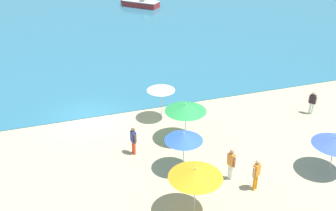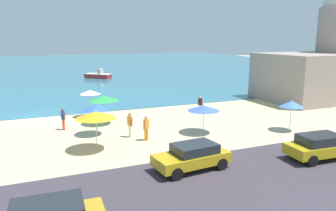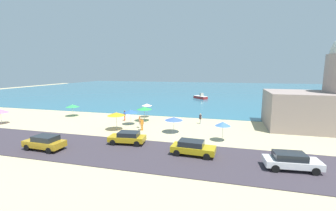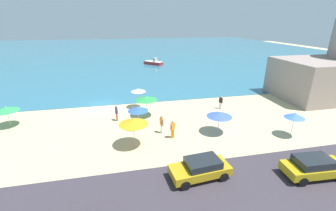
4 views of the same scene
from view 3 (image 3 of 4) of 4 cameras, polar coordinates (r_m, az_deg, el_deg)
ground_plane at (r=42.90m, az=-10.34°, el=-2.22°), size 160.00×160.00×0.00m
sea at (r=95.11m, az=3.89°, el=4.09°), size 150.00×110.00×0.05m
coastal_road at (r=28.21m, az=-26.24°, el=-8.95°), size 80.00×8.00×0.06m
beach_umbrella_0 at (r=26.97m, az=13.76°, el=-4.56°), size 1.77×1.77×2.38m
beach_umbrella_1 at (r=31.78m, az=-13.02°, el=-2.11°), size 2.45×2.45×2.55m
beach_umbrella_2 at (r=34.45m, az=-9.46°, el=-1.51°), size 2.00×2.00×2.32m
beach_umbrella_3 at (r=39.35m, az=-5.40°, el=0.18°), size 1.79×1.79×2.49m
beach_umbrella_4 at (r=29.76m, az=1.48°, el=-3.39°), size 2.36×2.36×2.16m
beach_umbrella_5 at (r=43.74m, az=-23.09°, el=-0.08°), size 2.34×2.34×2.18m
beach_umbrella_6 at (r=36.56m, az=-6.02°, el=-0.68°), size 2.44×2.44×2.41m
beach_umbrella_7 at (r=43.03m, az=-36.83°, el=-1.13°), size 2.28×2.28×2.37m
bather_0 at (r=35.05m, az=8.23°, el=-3.18°), size 0.38×0.49×1.64m
bather_1 at (r=32.53m, az=-7.22°, el=-3.96°), size 0.32×0.54×1.78m
bather_2 at (r=31.19m, az=-6.66°, el=-4.55°), size 0.52×0.36×1.75m
bather_3 at (r=37.59m, az=-10.94°, el=-2.37°), size 0.29×0.56×1.69m
parked_car_1 at (r=25.87m, az=-10.23°, el=-7.95°), size 4.17×2.20×1.38m
parked_car_2 at (r=22.38m, az=6.29°, el=-10.54°), size 4.34×2.08×1.44m
parked_car_3 at (r=26.96m, az=-28.81°, el=-8.15°), size 4.31×2.13×1.49m
parked_car_4 at (r=21.84m, az=28.78°, el=-12.17°), size 4.53×2.21×1.43m
skiff_nearshore at (r=65.35m, az=8.24°, el=2.15°), size 4.46×4.36×1.63m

